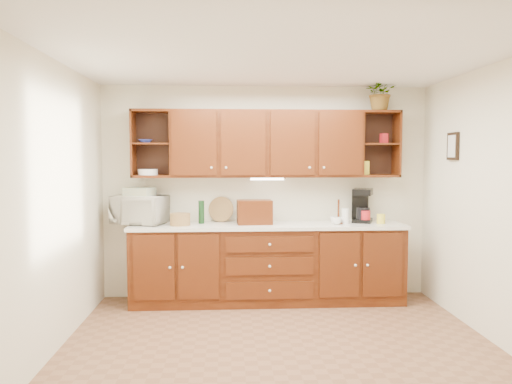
{
  "coord_description": "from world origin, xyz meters",
  "views": [
    {
      "loc": [
        -0.46,
        -4.42,
        1.73
      ],
      "look_at": [
        -0.15,
        1.15,
        1.34
      ],
      "focal_mm": 35.0,
      "sensor_mm": 36.0,
      "label": 1
    }
  ],
  "objects": [
    {
      "name": "wicker_basket",
      "position": [
        -1.02,
        1.38,
        1.01
      ],
      "size": [
        0.28,
        0.28,
        0.14
      ],
      "primitive_type": "cylinder",
      "rotation": [
        0.0,
        0.0,
        0.25
      ],
      "color": "olive",
      "rests_on": "countertop"
    },
    {
      "name": "pantry_box_yellow",
      "position": [
        1.19,
        1.56,
        1.6
      ],
      "size": [
        0.11,
        0.1,
        0.16
      ],
      "primitive_type": "cube",
      "rotation": [
        0.0,
        0.0,
        0.4
      ],
      "color": "yellow",
      "rests_on": "upper_cabinets"
    },
    {
      "name": "plate_stack",
      "position": [
        -1.42,
        1.57,
        1.56
      ],
      "size": [
        0.29,
        0.29,
        0.07
      ],
      "primitive_type": "cylinder",
      "rotation": [
        0.0,
        0.0,
        -0.26
      ],
      "color": "white",
      "rests_on": "upper_cabinets"
    },
    {
      "name": "microwave",
      "position": [
        -1.52,
        1.55,
        1.11
      ],
      "size": [
        0.7,
        0.57,
        0.34
      ],
      "primitive_type": "imported",
      "rotation": [
        0.0,
        0.0,
        -0.29
      ],
      "color": "silver",
      "rests_on": "countertop"
    },
    {
      "name": "upper_cabinets",
      "position": [
        0.01,
        1.59,
        1.89
      ],
      "size": [
        3.2,
        0.33,
        0.8
      ],
      "color": "#371306",
      "rests_on": "back_wall"
    },
    {
      "name": "towel_stack",
      "position": [
        -1.52,
        1.55,
        1.32
      ],
      "size": [
        0.39,
        0.34,
        0.1
      ],
      "primitive_type": "cube",
      "rotation": [
        0.0,
        0.0,
        -0.36
      ],
      "color": "#DDBE68",
      "rests_on": "microwave"
    },
    {
      "name": "potted_plant",
      "position": [
        1.37,
        1.54,
        2.51
      ],
      "size": [
        0.49,
        0.46,
        0.43
      ],
      "primitive_type": "imported",
      "rotation": [
        0.0,
        0.0,
        0.38
      ],
      "color": "#999999",
      "rests_on": "upper_cabinets"
    },
    {
      "name": "framed_picture",
      "position": [
        1.98,
        0.9,
        1.85
      ],
      "size": [
        0.03,
        0.24,
        0.3
      ],
      "primitive_type": "cube",
      "color": "black",
      "rests_on": "right_wall"
    },
    {
      "name": "countertop",
      "position": [
        0.0,
        1.44,
        0.92
      ],
      "size": [
        3.24,
        0.64,
        0.04
      ],
      "primitive_type": "cube",
      "color": "silver",
      "rests_on": "base_cabinets"
    },
    {
      "name": "base_cabinets",
      "position": [
        0.0,
        1.45,
        0.45
      ],
      "size": [
        3.2,
        0.6,
        0.9
      ],
      "primitive_type": "cube",
      "color": "#371306",
      "rests_on": "floor"
    },
    {
      "name": "woven_tray",
      "position": [
        -0.55,
        1.69,
        0.95
      ],
      "size": [
        0.32,
        0.14,
        0.31
      ],
      "primitive_type": "cylinder",
      "rotation": [
        1.36,
        0.0,
        -0.21
      ],
      "color": "olive",
      "rests_on": "countertop"
    },
    {
      "name": "back_wall",
      "position": [
        0.0,
        1.75,
        1.3
      ],
      "size": [
        4.0,
        0.0,
        4.0
      ],
      "primitive_type": "plane",
      "rotation": [
        1.57,
        0.0,
        0.0
      ],
      "color": "beige",
      "rests_on": "floor"
    },
    {
      "name": "coffee_maker",
      "position": [
        1.17,
        1.56,
        1.14
      ],
      "size": [
        0.31,
        0.35,
        0.41
      ],
      "rotation": [
        0.0,
        0.0,
        -0.39
      ],
      "color": "black",
      "rests_on": "countertop"
    },
    {
      "name": "canister_yellow",
      "position": [
        1.36,
        1.41,
        1.0
      ],
      "size": [
        0.11,
        0.11,
        0.11
      ],
      "primitive_type": "cylinder",
      "rotation": [
        0.0,
        0.0,
        0.13
      ],
      "color": "yellow",
      "rests_on": "countertop"
    },
    {
      "name": "left_wall",
      "position": [
        -2.0,
        0.0,
        1.3
      ],
      "size": [
        0.0,
        3.5,
        3.5
      ],
      "primitive_type": "plane",
      "rotation": [
        1.57,
        0.0,
        1.57
      ],
      "color": "beige",
      "rests_on": "floor"
    },
    {
      "name": "bowl_stack",
      "position": [
        -1.44,
        1.56,
        1.92
      ],
      "size": [
        0.2,
        0.2,
        0.04
      ],
      "primitive_type": "imported",
      "rotation": [
        0.0,
        0.0,
        0.28
      ],
      "color": "#293596",
      "rests_on": "upper_cabinets"
    },
    {
      "name": "canister_white",
      "position": [
        0.93,
        1.42,
        1.03
      ],
      "size": [
        0.09,
        0.09,
        0.18
      ],
      "primitive_type": "cylinder",
      "rotation": [
        0.0,
        0.0,
        -0.04
      ],
      "color": "white",
      "rests_on": "countertop"
    },
    {
      "name": "wine_bottle",
      "position": [
        -0.79,
        1.54,
        1.08
      ],
      "size": [
        0.08,
        0.08,
        0.27
      ],
      "primitive_type": "cylinder",
      "rotation": [
        0.0,
        0.0,
        0.2
      ],
      "color": "black",
      "rests_on": "countertop"
    },
    {
      "name": "ceiling",
      "position": [
        0.0,
        0.0,
        2.6
      ],
      "size": [
        4.0,
        4.0,
        0.0
      ],
      "primitive_type": "plane",
      "rotation": [
        3.14,
        0.0,
        0.0
      ],
      "color": "white",
      "rests_on": "back_wall"
    },
    {
      "name": "canister_red",
      "position": [
        1.18,
        1.45,
        1.02
      ],
      "size": [
        0.14,
        0.14,
        0.15
      ],
      "primitive_type": "cylinder",
      "rotation": [
        0.0,
        0.0,
        -0.35
      ],
      "color": "#AF191F",
      "rests_on": "countertop"
    },
    {
      "name": "right_wall",
      "position": [
        2.0,
        0.0,
        1.3
      ],
      "size": [
        0.0,
        3.5,
        3.5
      ],
      "primitive_type": "plane",
      "rotation": [
        1.57,
        0.0,
        -1.57
      ],
      "color": "beige",
      "rests_on": "floor"
    },
    {
      "name": "bread_box",
      "position": [
        -0.16,
        1.45,
        1.08
      ],
      "size": [
        0.42,
        0.28,
        0.28
      ],
      "primitive_type": "cube",
      "rotation": [
        0.0,
        0.0,
        0.06
      ],
      "color": "#371306",
      "rests_on": "countertop"
    },
    {
      "name": "mug_tree",
      "position": [
        0.85,
        1.43,
        0.98
      ],
      "size": [
        0.23,
        0.25,
        0.29
      ],
      "rotation": [
        0.0,
        0.0,
        0.07
      ],
      "color": "#371306",
      "rests_on": "countertop"
    },
    {
      "name": "undercabinet_light",
      "position": [
        0.0,
        1.53,
        1.47
      ],
      "size": [
        0.4,
        0.05,
        0.02
      ],
      "primitive_type": "cube",
      "color": "white",
      "rests_on": "upper_cabinets"
    },
    {
      "name": "floor",
      "position": [
        0.0,
        0.0,
        0.0
      ],
      "size": [
        4.0,
        4.0,
        0.0
      ],
      "primitive_type": "plane",
      "color": "brown",
      "rests_on": "ground"
    },
    {
      "name": "pantry_box_red",
      "position": [
        1.42,
        1.55,
        1.96
      ],
      "size": [
        0.09,
        0.09,
        0.12
      ],
      "primitive_type": "cube",
      "rotation": [
        0.0,
        0.0,
        0.27
      ],
      "color": "#AF191F",
      "rests_on": "upper_cabinets"
    }
  ]
}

